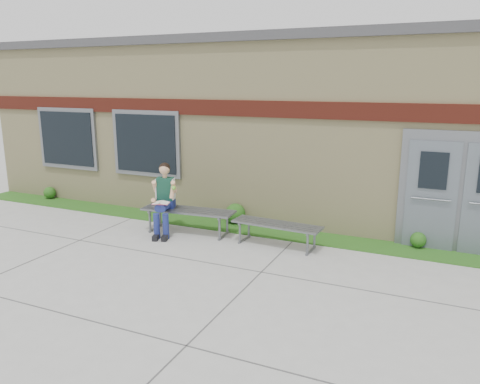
% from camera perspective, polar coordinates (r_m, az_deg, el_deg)
% --- Properties ---
extents(ground, '(80.00, 80.00, 0.00)m').
position_cam_1_polar(ground, '(8.08, -5.43, -9.84)').
color(ground, '#9E9E99').
rests_on(ground, ground).
extents(grass_strip, '(16.00, 0.80, 0.02)m').
position_cam_1_polar(grass_strip, '(10.27, 1.75, -4.60)').
color(grass_strip, '#295316').
rests_on(grass_strip, ground).
extents(school_building, '(16.20, 6.22, 4.20)m').
position_cam_1_polar(school_building, '(13.01, 7.59, 8.51)').
color(school_building, beige).
rests_on(school_building, ground).
extents(bench_left, '(2.05, 0.74, 0.52)m').
position_cam_1_polar(bench_left, '(10.02, -6.33, -2.78)').
color(bench_left, slate).
rests_on(bench_left, ground).
extents(bench_right, '(1.81, 0.61, 0.46)m').
position_cam_1_polar(bench_right, '(9.22, 4.49, -4.48)').
color(bench_right, slate).
rests_on(bench_right, ground).
extents(girl, '(0.65, 0.93, 1.50)m').
position_cam_1_polar(girl, '(9.98, -9.25, -0.64)').
color(girl, navy).
rests_on(girl, ground).
extents(shrub_west, '(0.32, 0.32, 0.32)m').
position_cam_1_polar(shrub_west, '(13.92, -22.18, -0.07)').
color(shrub_west, '#295316').
rests_on(shrub_west, grass_strip).
extents(shrub_mid, '(0.45, 0.45, 0.45)m').
position_cam_1_polar(shrub_mid, '(10.64, -0.57, -2.63)').
color(shrub_mid, '#295316').
rests_on(shrub_mid, grass_strip).
extents(shrub_east, '(0.30, 0.30, 0.30)m').
position_cam_1_polar(shrub_east, '(9.76, 20.90, -5.47)').
color(shrub_east, '#295316').
rests_on(shrub_east, grass_strip).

